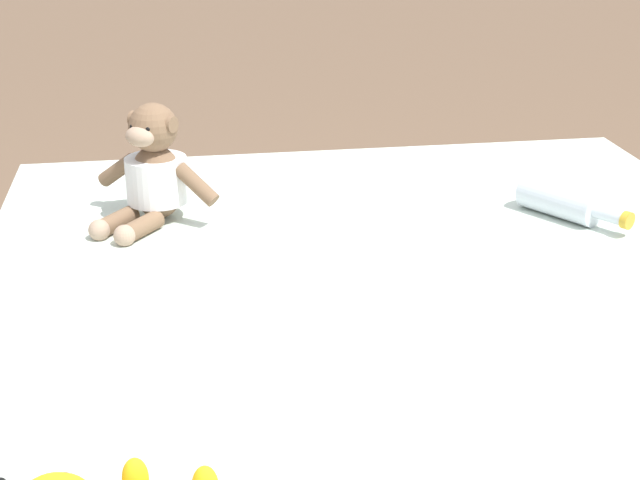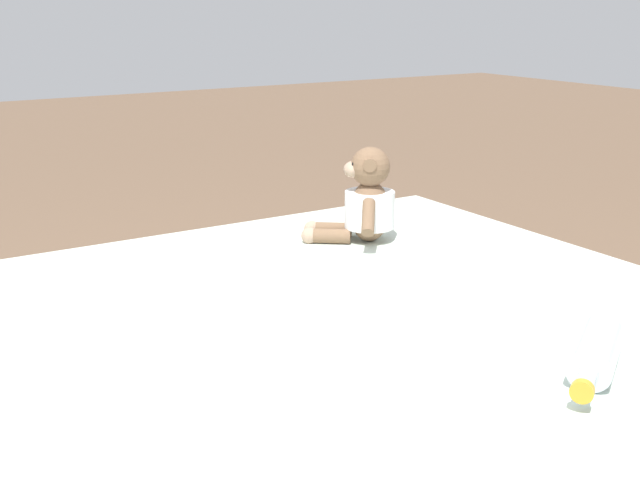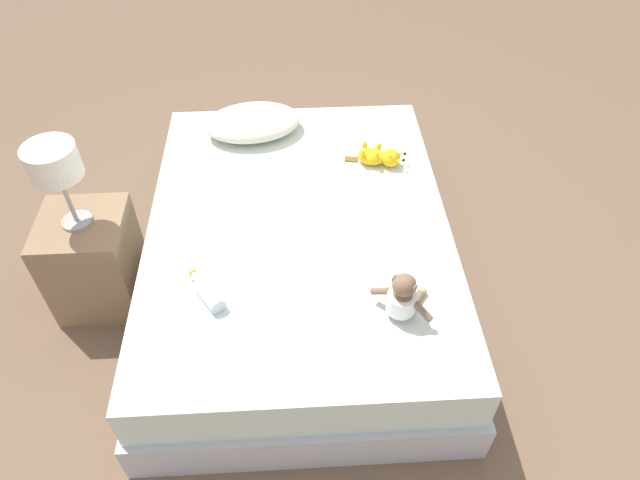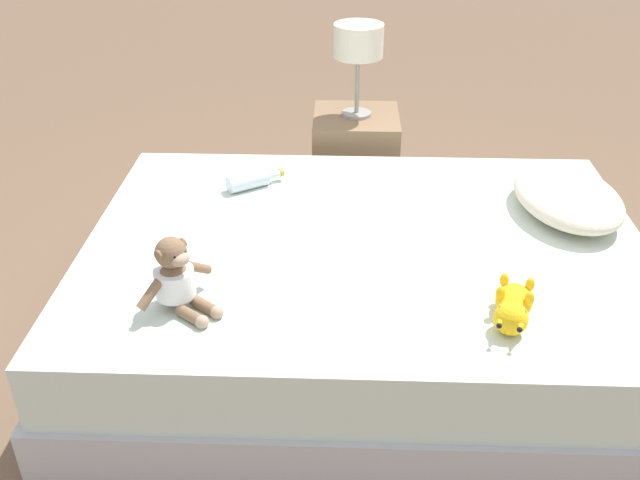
# 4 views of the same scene
# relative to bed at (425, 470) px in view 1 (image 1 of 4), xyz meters

# --- Properties ---
(bed) EXTENTS (1.50, 2.04, 0.46)m
(bed) POSITION_rel_bed_xyz_m (0.00, 0.00, 0.00)
(bed) COLOR #B2B2B7
(bed) RESTS_ON ground_plane
(plush_monkey) EXTENTS (0.26, 0.25, 0.24)m
(plush_monkey) POSITION_rel_bed_xyz_m (0.41, -0.58, 0.33)
(plush_monkey) COLOR brown
(plush_monkey) RESTS_ON bed
(glass_bottle) EXTENTS (0.17, 0.23, 0.07)m
(glass_bottle) POSITION_rel_bed_xyz_m (-0.39, -0.46, 0.27)
(glass_bottle) COLOR silver
(glass_bottle) RESTS_ON bed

